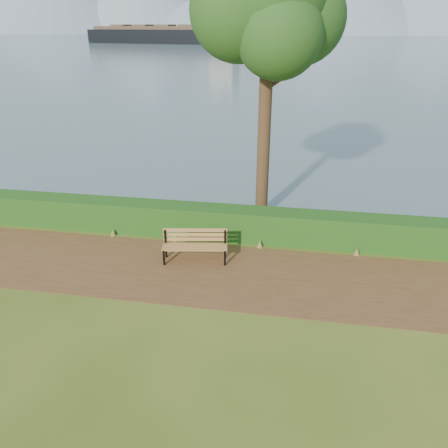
# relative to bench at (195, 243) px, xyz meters

# --- Properties ---
(ground) EXTENTS (140.00, 140.00, 0.00)m
(ground) POSITION_rel_bench_xyz_m (0.19, -0.96, -0.54)
(ground) COLOR #445A19
(ground) RESTS_ON ground
(path) EXTENTS (40.00, 3.40, 0.01)m
(path) POSITION_rel_bench_xyz_m (0.19, -0.66, -0.53)
(path) COLOR brown
(path) RESTS_ON ground
(hedge) EXTENTS (32.00, 0.85, 1.00)m
(hedge) POSITION_rel_bench_xyz_m (0.19, 1.64, -0.04)
(hedge) COLOR #1D4A15
(hedge) RESTS_ON ground
(water) EXTENTS (700.00, 510.00, 0.00)m
(water) POSITION_rel_bench_xyz_m (0.19, 259.04, -0.53)
(water) COLOR #476373
(water) RESTS_ON ground
(bench) EXTENTS (1.92, 0.84, 0.93)m
(bench) POSITION_rel_bench_xyz_m (0.00, 0.00, 0.00)
(bench) COLOR black
(bench) RESTS_ON ground
(tree) EXTENTS (4.68, 3.84, 9.24)m
(tree) POSITION_rel_bench_xyz_m (1.57, 3.62, 6.33)
(tree) COLOR #3C2818
(tree) RESTS_ON ground
(cargo_ship) EXTENTS (68.63, 25.02, 20.62)m
(cargo_ship) POSITION_rel_bench_xyz_m (-44.75, 159.93, 2.54)
(cargo_ship) COLOR black
(cargo_ship) RESTS_ON ground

